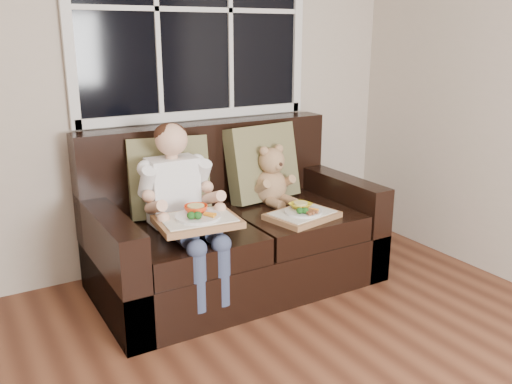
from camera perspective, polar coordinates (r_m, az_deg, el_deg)
window_back at (r=3.58m, az=-6.58°, el=18.54°), size 1.62×0.04×1.37m
loveseat at (r=3.38m, az=-2.60°, el=-4.42°), size 1.70×0.92×0.96m
pillow_left at (r=3.27m, az=-9.18°, el=1.57°), size 0.51×0.30×0.49m
pillow_right at (r=3.55m, az=0.67°, el=3.10°), size 0.51×0.27×0.50m
child at (r=3.02m, az=-7.98°, el=-0.30°), size 0.40×0.60×0.91m
teddy_bear at (r=3.48m, az=1.63°, el=1.35°), size 0.24×0.30×0.39m
tray_left at (r=2.85m, az=-6.21°, el=-2.86°), size 0.45×0.36×0.10m
tray_right at (r=3.23m, az=4.89°, el=-2.29°), size 0.44×0.37×0.09m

